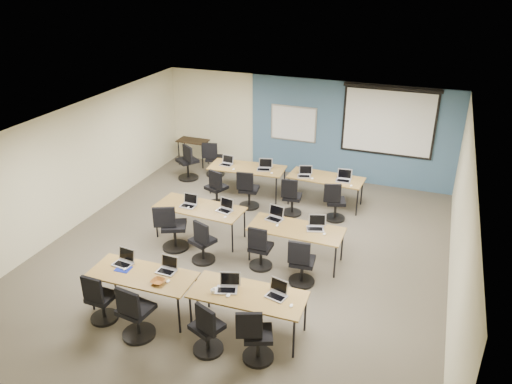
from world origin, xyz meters
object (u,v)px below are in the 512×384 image
at_px(task_chair_6, 260,251).
at_px(spare_chair_b, 188,165).
at_px(laptop_0, 124,260).
at_px(laptop_4, 189,203).
at_px(spare_chair_a, 214,162).
at_px(laptop_8, 227,163).
at_px(training_table_mid_right, 296,230).
at_px(task_chair_7, 301,266).
at_px(task_chair_8, 216,191).
at_px(task_chair_0, 100,302).
at_px(laptop_1, 167,268).
at_px(laptop_9, 264,167).
at_px(task_chair_4, 172,231).
at_px(laptop_5, 225,208).
at_px(utility_table, 193,143).
at_px(laptop_7, 316,225).
at_px(training_table_back_right, 326,179).
at_px(laptop_6, 275,216).
at_px(task_chair_1, 135,316).
at_px(training_table_mid_left, 200,209).
at_px(task_chair_5, 203,245).
at_px(whiteboard, 293,124).
at_px(task_chair_9, 248,193).
at_px(training_table_back_left, 247,169).
at_px(training_table_front_right, 248,296).
at_px(task_chair_11, 335,205).
at_px(laptop_10, 305,174).
at_px(task_chair_3, 256,339).
at_px(task_chair_2, 207,332).
at_px(laptop_2, 228,286).
at_px(task_chair_10, 291,200).
at_px(training_table_front_left, 142,276).
at_px(laptop_3, 277,292).

distance_m(task_chair_6, spare_chair_b, 4.76).
distance_m(laptop_0, laptop_4, 2.39).
bearing_deg(spare_chair_a, laptop_8, -60.93).
height_order(training_table_mid_right, spare_chair_b, spare_chair_b).
bearing_deg(task_chair_7, task_chair_8, 133.55).
height_order(task_chair_0, laptop_1, laptop_1).
xyz_separation_m(laptop_4, laptop_9, (0.82, 2.48, 0.00)).
xyz_separation_m(task_chair_4, laptop_9, (0.90, 3.11, 0.37)).
height_order(laptop_5, utility_table, laptop_5).
xyz_separation_m(laptop_7, task_chair_8, (-2.86, 1.52, -0.39)).
relative_size(training_table_back_right, laptop_6, 5.39).
distance_m(laptop_0, task_chair_1, 1.16).
height_order(laptop_4, spare_chair_b, spare_chair_b).
bearing_deg(laptop_7, laptop_9, 110.79).
bearing_deg(task_chair_0, laptop_4, 90.35).
xyz_separation_m(training_table_mid_left, task_chair_5, (0.49, -0.88, -0.29)).
bearing_deg(task_chair_6, utility_table, 129.61).
relative_size(training_table_back_right, task_chair_6, 1.90).
xyz_separation_m(whiteboard, spare_chair_b, (-2.53, -1.45, -1.02)).
bearing_deg(task_chair_9, task_chair_1, -98.00).
height_order(whiteboard, laptop_7, whiteboard).
height_order(training_table_back_left, task_chair_6, task_chair_6).
xyz_separation_m(training_table_front_right, task_chair_11, (0.47, 4.25, -0.29)).
xyz_separation_m(whiteboard, training_table_mid_left, (-0.81, -4.16, -0.76)).
bearing_deg(laptop_10, training_table_mid_right, -94.99).
xyz_separation_m(training_table_back_right, laptop_9, (-1.57, -0.05, 0.11)).
relative_size(task_chair_4, spare_chair_a, 1.03).
height_order(laptop_0, task_chair_4, task_chair_4).
bearing_deg(task_chair_3, training_table_mid_right, 72.64).
bearing_deg(laptop_4, task_chair_2, -57.52).
xyz_separation_m(task_chair_2, task_chair_9, (-1.23, 4.83, 0.01)).
relative_size(laptop_2, task_chair_9, 0.34).
distance_m(task_chair_3, utility_table, 8.16).
bearing_deg(task_chair_10, spare_chair_b, 155.48).
bearing_deg(spare_chair_a, training_table_back_left, -44.99).
distance_m(task_chair_3, laptop_7, 3.04).
bearing_deg(laptop_1, laptop_9, 91.24).
bearing_deg(laptop_5, laptop_0, -97.02).
bearing_deg(laptop_7, training_table_front_right, -118.56).
bearing_deg(task_chair_0, task_chair_6, 52.97).
xyz_separation_m(task_chair_1, spare_chair_b, (-2.19, 5.95, 0.01)).
bearing_deg(task_chair_6, laptop_5, 144.57).
distance_m(task_chair_0, task_chair_5, 2.35).
xyz_separation_m(task_chair_0, task_chair_3, (2.72, 0.06, 0.01)).
bearing_deg(training_table_front_left, task_chair_4, 104.20).
height_order(whiteboard, spare_chair_b, whiteboard).
distance_m(training_table_mid_left, task_chair_7, 2.70).
bearing_deg(laptop_4, task_chair_8, 93.65).
bearing_deg(task_chair_4, laptop_10, 33.21).
distance_m(laptop_3, task_chair_4, 3.32).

